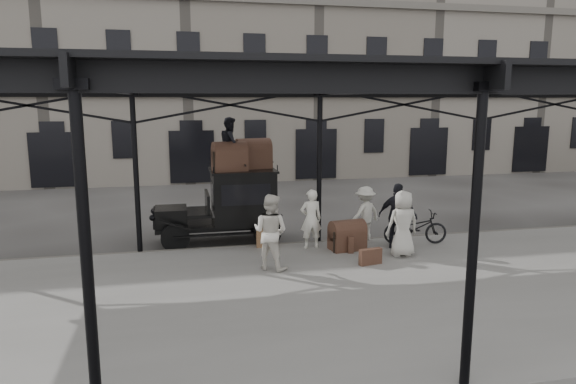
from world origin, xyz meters
The scene contains 18 objects.
ground centered at (0.00, 0.00, 0.00)m, with size 120.00×120.00×0.00m, color #383533.
platform centered at (0.00, -2.00, 0.07)m, with size 28.00×8.00×0.15m, color slate.
canopy centered at (0.00, -1.72, 4.60)m, with size 22.50×9.00×4.74m.
building_frontage centered at (0.00, 18.00, 7.00)m, with size 64.00×8.00×14.00m, color slate.
taxi centered at (-2.38, 2.96, 1.20)m, with size 3.65×1.55×2.18m.
porter_left centered at (-0.40, 1.36, 0.97)m, with size 0.60×0.39×1.64m, color silver.
porter_midleft centered at (-1.80, -0.14, 1.07)m, with size 0.89×0.69×1.83m, color silver.
porter_centre centered at (1.75, 0.15, 1.02)m, with size 0.85×0.55×1.73m, color #BCB7AC.
porter_official centered at (1.91, 0.83, 1.05)m, with size 1.06×0.44×1.81m, color black.
porter_right centered at (1.33, 1.80, 0.94)m, with size 1.02×0.59×1.59m, color beige.
bicycle centered at (2.60, 1.14, 0.62)m, with size 0.63×1.80×0.94m, color black.
porter_roof centered at (-2.41, 2.86, 2.94)m, with size 0.74×0.58×1.52m, color black.
steamer_trunk_roof_near centered at (-2.46, 2.71, 2.53)m, with size 0.96×0.58×0.70m, color #4E3224, non-canonical shape.
steamer_trunk_roof_far centered at (-1.71, 3.16, 2.55)m, with size 1.01×0.62×0.74m, color #4E3224, non-canonical shape.
steamer_trunk_platform centered at (0.53, 1.00, 0.49)m, with size 0.94×0.57×0.69m, color #4E3224, non-canonical shape.
wicker_hamper centered at (-1.53, 1.80, 0.40)m, with size 0.60×0.45×0.50m, color olive.
suitcase_upright centered at (0.54, 0.89, 0.38)m, with size 0.15×0.60×0.45m, color #4E3224.
suitcase_flat centered at (0.68, -0.37, 0.35)m, with size 0.60×0.15×0.40m, color #4E3224.
Camera 1 is at (-3.92, -11.89, 4.18)m, focal length 32.00 mm.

